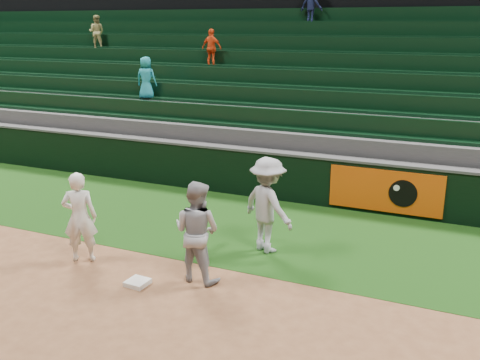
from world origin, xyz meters
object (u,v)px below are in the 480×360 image
at_px(first_base, 138,283).
at_px(base_coach, 268,205).
at_px(baserunner, 197,231).
at_px(first_baseman, 80,217).

height_order(first_base, base_coach, base_coach).
bearing_deg(baserunner, first_base, 41.60).
xyz_separation_m(first_base, baserunner, (0.85, 0.62, 0.86)).
bearing_deg(base_coach, first_baseman, 57.46).
relative_size(first_base, baserunner, 0.20).
distance_m(first_base, base_coach, 2.87).
bearing_deg(first_baseman, base_coach, -176.74).
xyz_separation_m(first_base, first_baseman, (-1.53, 0.44, 0.83)).
distance_m(baserunner, base_coach, 1.77).
xyz_separation_m(first_base, base_coach, (1.54, 2.25, 0.92)).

